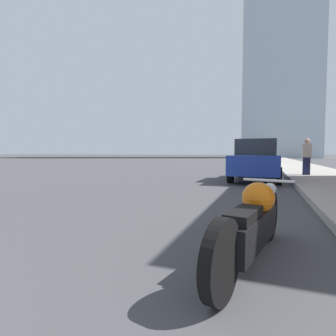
{
  "coord_description": "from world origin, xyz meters",
  "views": [
    {
      "loc": [
        3.07,
        1.63,
        1.13
      ],
      "look_at": [
        1.36,
        6.23,
        0.85
      ],
      "focal_mm": 28.0,
      "sensor_mm": 36.0,
      "label": 1
    }
  ],
  "objects_px": {
    "motorcycle": "(253,223)",
    "parked_car_blue": "(257,160)",
    "parked_car_white": "(265,156)",
    "pedestrian": "(307,156)"
  },
  "relations": [
    {
      "from": "motorcycle",
      "to": "parked_car_white",
      "type": "height_order",
      "value": "parked_car_white"
    },
    {
      "from": "motorcycle",
      "to": "parked_car_blue",
      "type": "distance_m",
      "value": 8.58
    },
    {
      "from": "motorcycle",
      "to": "pedestrian",
      "type": "xyz_separation_m",
      "value": [
        1.87,
        10.43,
        0.58
      ]
    },
    {
      "from": "motorcycle",
      "to": "parked_car_white",
      "type": "bearing_deg",
      "value": 101.69
    },
    {
      "from": "motorcycle",
      "to": "parked_car_blue",
      "type": "height_order",
      "value": "parked_car_blue"
    },
    {
      "from": "parked_car_white",
      "to": "motorcycle",
      "type": "bearing_deg",
      "value": -91.47
    },
    {
      "from": "motorcycle",
      "to": "parked_car_white",
      "type": "distance_m",
      "value": 20.23
    },
    {
      "from": "parked_car_blue",
      "to": "parked_car_white",
      "type": "xyz_separation_m",
      "value": [
        0.29,
        11.65,
        0.02
      ]
    },
    {
      "from": "motorcycle",
      "to": "parked_car_white",
      "type": "xyz_separation_m",
      "value": [
        0.08,
        20.22,
        0.45
      ]
    },
    {
      "from": "parked_car_blue",
      "to": "parked_car_white",
      "type": "bearing_deg",
      "value": 90.51
    }
  ]
}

